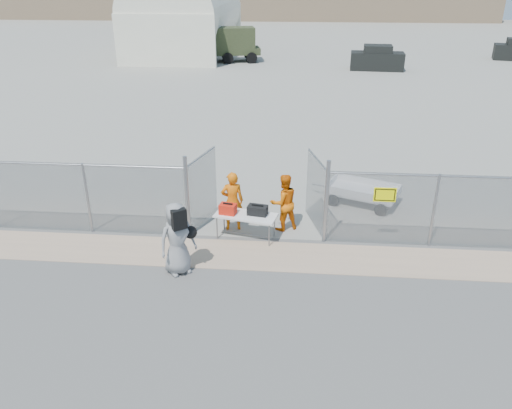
# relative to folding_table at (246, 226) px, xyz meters

# --- Properties ---
(ground) EXTENTS (160.00, 160.00, 0.00)m
(ground) POSITION_rel_folding_table_xyz_m (0.30, -2.01, -0.38)
(ground) COLOR #545454
(tarmac_inside) EXTENTS (160.00, 80.00, 0.01)m
(tarmac_inside) POSITION_rel_folding_table_xyz_m (0.30, 39.99, -0.37)
(tarmac_inside) COLOR gray
(tarmac_inside) RESTS_ON ground
(dirt_strip) EXTENTS (44.00, 1.60, 0.01)m
(dirt_strip) POSITION_rel_folding_table_xyz_m (0.30, -1.01, -0.37)
(dirt_strip) COLOR tan
(dirt_strip) RESTS_ON ground
(chain_link_fence) EXTENTS (40.00, 0.20, 2.20)m
(chain_link_fence) POSITION_rel_folding_table_xyz_m (0.30, -0.01, 0.72)
(chain_link_fence) COLOR gray
(chain_link_fence) RESTS_ON ground
(quonset_hangar) EXTENTS (9.00, 18.00, 8.00)m
(quonset_hangar) POSITION_rel_folding_table_xyz_m (-9.70, 37.99, 3.62)
(quonset_hangar) COLOR silver
(quonset_hangar) RESTS_ON ground
(folding_table) EXTENTS (1.90, 1.10, 0.76)m
(folding_table) POSITION_rel_folding_table_xyz_m (0.00, 0.00, 0.00)
(folding_table) COLOR white
(folding_table) RESTS_ON ground
(orange_bag) EXTENTS (0.53, 0.41, 0.30)m
(orange_bag) POSITION_rel_folding_table_xyz_m (-0.53, 0.03, 0.53)
(orange_bag) COLOR red
(orange_bag) RESTS_ON folding_table
(black_duffel) EXTENTS (0.62, 0.43, 0.27)m
(black_duffel) POSITION_rel_folding_table_xyz_m (0.34, 0.04, 0.52)
(black_duffel) COLOR black
(black_duffel) RESTS_ON folding_table
(security_worker_left) EXTENTS (0.75, 0.57, 1.86)m
(security_worker_left) POSITION_rel_folding_table_xyz_m (-0.46, 0.52, 0.55)
(security_worker_left) COLOR #DD6208
(security_worker_left) RESTS_ON ground
(security_worker_right) EXTENTS (1.08, 0.98, 1.79)m
(security_worker_right) POSITION_rel_folding_table_xyz_m (1.08, 0.66, 0.51)
(security_worker_right) COLOR #DD6208
(security_worker_right) RESTS_ON ground
(visitor) EXTENTS (1.15, 1.07, 1.96)m
(visitor) POSITION_rel_folding_table_xyz_m (-1.55, -1.99, 0.60)
(visitor) COLOR gray
(visitor) RESTS_ON ground
(utility_trailer) EXTENTS (3.36, 2.59, 0.73)m
(utility_trailer) POSITION_rel_folding_table_xyz_m (3.69, 2.77, -0.02)
(utility_trailer) COLOR white
(utility_trailer) RESTS_ON ground
(military_truck) EXTENTS (6.44, 3.44, 2.91)m
(military_truck) POSITION_rel_folding_table_xyz_m (-5.22, 32.22, 1.08)
(military_truck) COLOR #323A20
(military_truck) RESTS_ON ground
(parked_vehicle_near) EXTENTS (4.33, 2.23, 1.90)m
(parked_vehicle_near) POSITION_rel_folding_table_xyz_m (7.62, 29.19, 0.57)
(parked_vehicle_near) COLOR black
(parked_vehicle_near) RESTS_ON ground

